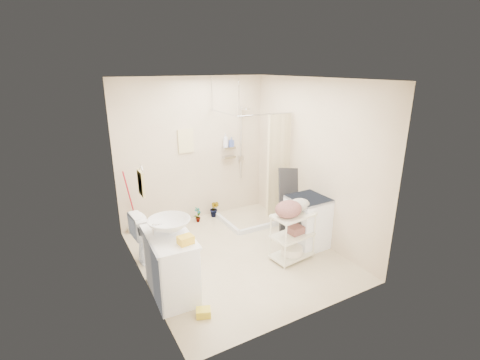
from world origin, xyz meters
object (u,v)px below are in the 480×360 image
(toilet, at_px, (158,234))
(washing_machine, at_px, (308,222))
(laundry_rack, at_px, (293,232))
(vanity, at_px, (171,265))

(toilet, bearing_deg, washing_machine, -114.42)
(toilet, distance_m, laundry_rack, 1.99)
(vanity, distance_m, laundry_rack, 1.84)
(vanity, bearing_deg, washing_machine, 6.19)
(vanity, relative_size, toilet, 1.20)
(toilet, relative_size, laundry_rack, 0.89)
(vanity, relative_size, washing_machine, 1.12)
(toilet, height_order, laundry_rack, laundry_rack)
(toilet, bearing_deg, laundry_rack, -124.58)
(toilet, distance_m, washing_machine, 2.32)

